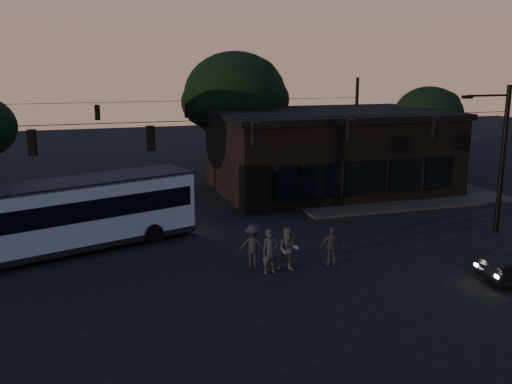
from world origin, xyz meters
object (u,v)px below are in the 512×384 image
object	(u,v)px
pedestrian_b	(288,249)
pedestrian_d	(253,246)
pedestrian_a	(270,252)
pedestrian_c	(332,247)
bus	(71,212)
building	(330,151)

from	to	relation	value
pedestrian_b	pedestrian_d	size ratio (longest dim) A/B	1.00
pedestrian_a	pedestrian_c	world-z (taller)	pedestrian_a
pedestrian_b	pedestrian_d	bearing A→B (deg)	160.90
pedestrian_c	pedestrian_d	distance (m)	3.38
pedestrian_d	bus	bearing A→B (deg)	-6.88
building	pedestrian_b	size ratio (longest dim) A/B	8.35
building	pedestrian_c	distance (m)	15.48
bus	pedestrian_d	bearing A→B (deg)	-51.48
pedestrian_c	pedestrian_b	bearing A→B (deg)	9.82
pedestrian_b	bus	bearing A→B (deg)	164.82
building	pedestrian_d	world-z (taller)	building
pedestrian_a	pedestrian_d	distance (m)	1.10
building	pedestrian_c	xyz separation A→B (m)	(-6.24, -14.04, -1.85)
bus	pedestrian_c	size ratio (longest dim) A/B	6.91
bus	pedestrian_a	xyz separation A→B (m)	(7.78, -5.61, -0.91)
pedestrian_d	building	bearing A→B (deg)	-100.80
bus	pedestrian_b	bearing A→B (deg)	-52.18
building	pedestrian_b	xyz separation A→B (m)	(-8.23, -14.01, -1.79)
bus	building	bearing A→B (deg)	7.27
pedestrian_b	building	bearing A→B (deg)	77.08
building	pedestrian_d	bearing A→B (deg)	-125.92
bus	pedestrian_b	xyz separation A→B (m)	(8.60, -5.52, -0.92)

